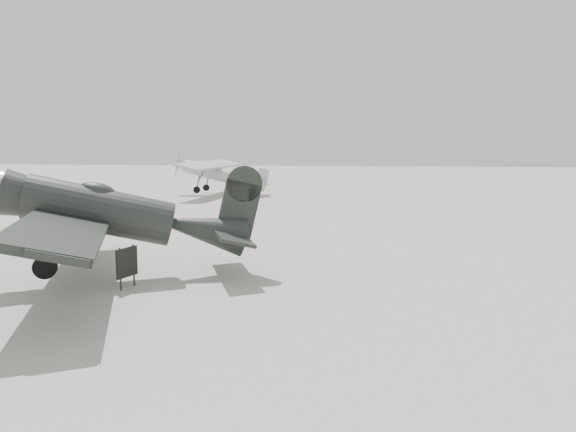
# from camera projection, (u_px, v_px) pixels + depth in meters

# --- Properties ---
(ground) EXTENTS (160.00, 160.00, 0.00)m
(ground) POSITION_uv_depth(u_px,v_px,m) (263.00, 275.00, 18.00)
(ground) COLOR gray
(ground) RESTS_ON ground
(lowwing_monoplane) EXTENTS (8.74, 11.78, 3.85)m
(lowwing_monoplane) POSITION_uv_depth(u_px,v_px,m) (114.00, 214.00, 17.31)
(lowwing_monoplane) COLOR black
(lowwing_monoplane) RESTS_ON ground
(highwing_monoplane) EXTENTS (7.64, 10.75, 3.04)m
(highwing_monoplane) POSITION_uv_depth(u_px,v_px,m) (218.00, 171.00, 44.61)
(highwing_monoplane) COLOR #AFB1B4
(highwing_monoplane) RESTS_ON ground
(sign_board) EXTENTS (0.33, 0.84, 1.25)m
(sign_board) POSITION_uv_depth(u_px,v_px,m) (127.00, 263.00, 16.35)
(sign_board) COLOR #333333
(sign_board) RESTS_ON ground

